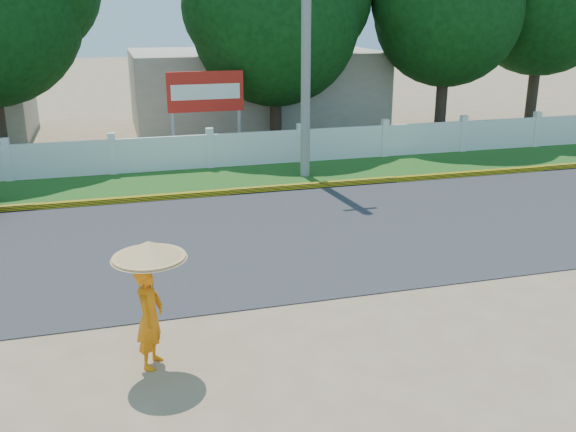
{
  "coord_description": "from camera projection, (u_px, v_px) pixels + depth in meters",
  "views": [
    {
      "loc": [
        -3.01,
        -8.74,
        4.97
      ],
      "look_at": [
        0.0,
        2.0,
        1.3
      ],
      "focal_mm": 40.0,
      "sensor_mm": 36.0,
      "label": 1
    }
  ],
  "objects": [
    {
      "name": "building_near",
      "position": [
        254.0,
        89.0,
        27.05
      ],
      "size": [
        10.0,
        6.0,
        3.2
      ],
      "primitive_type": "cube",
      "color": "#B7AD99",
      "rests_on": "ground"
    },
    {
      "name": "ground",
      "position": [
        321.0,
        330.0,
        10.32
      ],
      "size": [
        120.0,
        120.0,
        0.0
      ],
      "primitive_type": "plane",
      "color": "#9E8460",
      "rests_on": "ground"
    },
    {
      "name": "grass_verge",
      "position": [
        218.0,
        179.0,
        19.23
      ],
      "size": [
        60.0,
        3.5,
        0.03
      ],
      "primitive_type": "cube",
      "color": "#2D601E",
      "rests_on": "ground"
    },
    {
      "name": "utility_pole",
      "position": [
        306.0,
        31.0,
        18.25
      ],
      "size": [
        0.28,
        0.28,
        8.55
      ],
      "primitive_type": "cylinder",
      "color": "gray",
      "rests_on": "ground"
    },
    {
      "name": "tree_row",
      "position": [
        257.0,
        12.0,
        22.48
      ],
      "size": [
        33.58,
        6.56,
        8.38
      ],
      "color": "#473828",
      "rests_on": "ground"
    },
    {
      "name": "curb",
      "position": [
        229.0,
        192.0,
        17.66
      ],
      "size": [
        40.0,
        0.18,
        0.16
      ],
      "primitive_type": "cube",
      "color": "yellow",
      "rests_on": "ground"
    },
    {
      "name": "road",
      "position": [
        258.0,
        237.0,
        14.43
      ],
      "size": [
        60.0,
        7.0,
        0.02
      ],
      "primitive_type": "cube",
      "color": "#38383A",
      "rests_on": "ground"
    },
    {
      "name": "monk_with_parasol",
      "position": [
        149.0,
        286.0,
        8.95
      ],
      "size": [
        1.05,
        1.05,
        1.91
      ],
      "color": "orange",
      "rests_on": "ground"
    },
    {
      "name": "billboard",
      "position": [
        206.0,
        97.0,
        20.92
      ],
      "size": [
        2.5,
        0.13,
        2.95
      ],
      "color": "gray",
      "rests_on": "ground"
    },
    {
      "name": "fence",
      "position": [
        210.0,
        151.0,
        20.39
      ],
      "size": [
        40.0,
        0.1,
        1.1
      ],
      "primitive_type": "cube",
      "color": "silver",
      "rests_on": "ground"
    }
  ]
}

